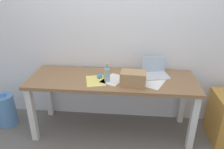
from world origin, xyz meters
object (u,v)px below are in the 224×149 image
Objects in this scene: computer_mouse at (100,76)px; water_cooler_jug at (6,110)px; desk at (112,86)px; laptop_right at (155,72)px; beer_bottle at (107,74)px; cardboard_box at (133,78)px.

computer_mouse is 0.21× the size of water_cooler_jug.
laptop_right is (0.52, 0.14, 0.14)m from desk.
beer_bottle reaches higher than water_cooler_jug.
cardboard_box is at bearing -29.04° from desk.
water_cooler_jug is at bearing -179.70° from desk.
beer_bottle is at bearing -34.14° from computer_mouse.
beer_bottle is 0.30m from cardboard_box.
desk is 0.19m from computer_mouse.
cardboard_box is at bearing -10.96° from beer_bottle.
desk is 1.49m from water_cooler_jug.
computer_mouse is at bearing -169.56° from laptop_right.
beer_bottle reaches higher than cardboard_box.
laptop_right is 2.03m from water_cooler_jug.
cardboard_box is (0.40, -0.15, 0.06)m from computer_mouse.
computer_mouse is (-0.67, -0.12, -0.03)m from laptop_right.
desk is at bearing 0.30° from water_cooler_jug.
cardboard_box is (0.25, -0.14, 0.18)m from desk.
desk is at bearing 3.84° from computer_mouse.
cardboard_box reaches higher than computer_mouse.
computer_mouse is 1.39m from water_cooler_jug.
cardboard_box reaches higher than desk.
desk is 4.07× the size of water_cooler_jug.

